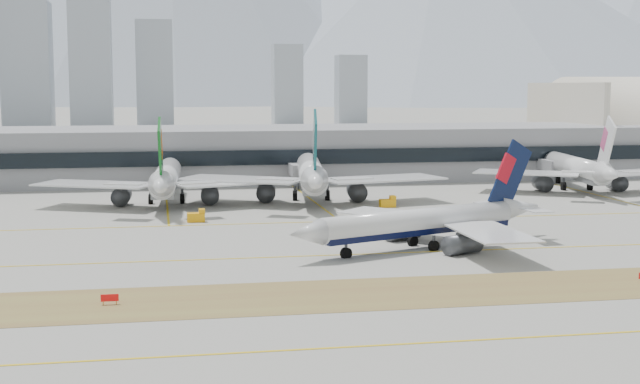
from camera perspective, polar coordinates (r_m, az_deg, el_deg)
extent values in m
plane|color=#98968E|center=(147.95, -0.89, -3.75)|extent=(3000.00, 3000.00, 0.00)
cube|color=brown|center=(117.18, 1.71, -6.58)|extent=(360.00, 18.00, 0.06)
cube|color=yellow|center=(143.10, -0.56, -4.10)|extent=(360.00, 0.45, 0.04)
cube|color=yellow|center=(95.56, 4.62, -9.71)|extent=(360.00, 0.45, 0.04)
cube|color=yellow|center=(177.18, -2.48, -1.98)|extent=(360.00, 0.45, 0.04)
cylinder|color=white|center=(149.47, 6.32, -1.88)|extent=(37.29, 18.75, 4.22)
cube|color=black|center=(149.65, 6.31, -2.32)|extent=(36.33, 17.87, 1.90)
cone|color=white|center=(136.62, -0.94, -2.66)|extent=(7.07, 6.17, 4.22)
cone|color=white|center=(165.22, 12.68, -0.98)|extent=(9.55, 7.20, 4.22)
cube|color=white|center=(161.68, 5.06, -1.43)|extent=(21.42, 21.53, 0.25)
cube|color=white|center=(167.91, 10.96, -0.71)|extent=(6.70, 6.93, 0.17)
cylinder|color=#3F4247|center=(157.68, 5.30, -2.50)|extent=(7.16, 5.40, 3.17)
cube|color=#3F4247|center=(157.48, 5.31, -2.04)|extent=(2.60, 1.32, 1.48)
cube|color=white|center=(144.18, 10.80, -2.53)|extent=(9.77, 20.92, 0.25)
cube|color=white|center=(160.26, 13.68, -1.14)|extent=(4.22, 6.20, 0.17)
cylinder|color=#3F4247|center=(145.93, 9.10, -3.31)|extent=(7.16, 5.40, 3.17)
cube|color=#3F4247|center=(145.71, 9.11, -2.82)|extent=(2.60, 1.32, 1.48)
cube|color=#091439|center=(162.64, 12.07, 1.00)|extent=(9.78, 4.36, 13.23)
cube|color=red|center=(161.75, 11.81, 1.48)|extent=(4.53, 2.24, 5.67)
cylinder|color=#3F4247|center=(141.32, 1.68, -3.74)|extent=(0.51, 0.51, 2.53)
cylinder|color=black|center=(141.41, 1.68, -3.95)|extent=(2.04, 1.41, 1.90)
cylinder|color=#3F4247|center=(148.62, 7.30, -3.26)|extent=(0.51, 0.51, 2.53)
cylinder|color=black|center=(148.71, 7.29, -3.46)|extent=(2.04, 1.41, 1.90)
cylinder|color=#3F4247|center=(152.78, 5.96, -2.97)|extent=(0.51, 0.51, 2.53)
cylinder|color=black|center=(152.87, 5.96, -3.16)|extent=(2.04, 1.41, 1.90)
cylinder|color=white|center=(209.46, -9.81, 0.97)|extent=(7.89, 42.24, 5.55)
cube|color=slate|center=(209.62, -9.80, 0.55)|extent=(7.01, 41.35, 2.50)
cone|color=white|center=(233.53, -9.54, 1.57)|extent=(5.90, 6.72, 5.55)
cone|color=white|center=(183.90, -10.18, 0.37)|extent=(6.07, 9.63, 5.55)
cube|color=white|center=(203.24, -5.66, 0.62)|extent=(29.18, 20.16, 0.33)
cube|color=white|center=(185.34, -7.92, 0.59)|extent=(8.56, 5.93, 0.22)
cylinder|color=#3F4247|center=(206.29, -7.06, -0.16)|extent=(4.55, 7.22, 4.17)
cube|color=#3F4247|center=(206.09, -7.06, 0.30)|extent=(0.58, 2.93, 1.94)
cube|color=white|center=(204.69, -14.08, 0.49)|extent=(29.33, 22.41, 0.33)
cube|color=white|center=(186.11, -12.37, 0.52)|extent=(8.73, 6.62, 0.22)
cylinder|color=#3F4247|center=(207.24, -12.59, -0.24)|extent=(4.55, 7.22, 4.17)
cube|color=#3F4247|center=(207.05, -12.60, 0.22)|extent=(0.58, 2.93, 1.94)
cube|color=#0D5C1A|center=(186.18, -10.17, 2.49)|extent=(1.15, 11.62, 14.90)
cube|color=#E3550D|center=(187.23, -10.17, 3.01)|extent=(0.90, 5.26, 6.38)
cylinder|color=#3F4247|center=(225.78, -9.60, 0.26)|extent=(0.67, 0.67, 3.33)
cylinder|color=black|center=(225.86, -9.60, 0.08)|extent=(1.11, 2.55, 2.50)
cylinder|color=#3F4247|center=(209.00, -10.79, -0.29)|extent=(0.67, 0.67, 3.33)
cylinder|color=black|center=(209.08, -10.78, -0.48)|extent=(1.11, 2.55, 2.50)
cylinder|color=#3F4247|center=(208.66, -8.81, -0.26)|extent=(0.67, 0.67, 3.33)
cylinder|color=black|center=(208.74, -8.81, -0.45)|extent=(1.11, 2.55, 2.50)
cylinder|color=white|center=(212.41, -0.58, 1.27)|extent=(12.00, 45.32, 5.94)
cube|color=slate|center=(212.58, -0.58, 0.83)|extent=(10.99, 44.31, 2.67)
cone|color=white|center=(238.19, -0.79, 1.87)|extent=(6.82, 7.61, 5.94)
cone|color=white|center=(185.04, -0.29, 0.67)|extent=(7.25, 10.70, 5.94)
cube|color=white|center=(207.12, 3.92, 0.86)|extent=(30.86, 19.67, 0.36)
cube|color=white|center=(187.31, 2.05, 0.87)|extent=(8.96, 5.77, 0.24)
cylinder|color=#3F4247|center=(209.90, 2.38, 0.05)|extent=(5.43, 8.03, 4.46)
cube|color=#3F4247|center=(209.70, 2.38, 0.53)|extent=(0.87, 3.15, 2.08)
cube|color=white|center=(206.01, -4.98, 0.82)|extent=(31.25, 25.53, 0.36)
cube|color=white|center=(186.72, -2.68, 0.85)|extent=(9.39, 7.56, 0.24)
cylinder|color=#3F4247|center=(209.17, -3.47, 0.02)|extent=(5.43, 8.03, 4.46)
cube|color=#3F4247|center=(208.96, -3.48, 0.51)|extent=(0.87, 3.15, 2.08)
cube|color=#135055|center=(187.52, -0.33, 2.91)|extent=(2.22, 12.39, 15.94)
cube|color=#A2A5AB|center=(188.66, -0.34, 3.47)|extent=(1.41, 5.64, 6.82)
cylinder|color=#3F4247|center=(229.88, -0.72, 0.50)|extent=(0.71, 0.71, 3.57)
cylinder|color=black|center=(229.96, -0.72, 0.32)|extent=(1.39, 2.79, 2.67)
cylinder|color=#3F4247|center=(211.59, -1.61, -0.05)|extent=(0.71, 0.71, 3.57)
cylinder|color=black|center=(211.69, -1.61, -0.25)|extent=(1.39, 2.79, 2.67)
cylinder|color=#3F4247|center=(211.86, 0.48, -0.04)|extent=(0.71, 0.71, 3.57)
cylinder|color=black|center=(211.95, 0.48, -0.24)|extent=(1.39, 2.79, 2.67)
cylinder|color=white|center=(242.22, 16.06, 1.54)|extent=(11.25, 40.91, 5.37)
cube|color=slate|center=(242.35, 16.05, 1.19)|extent=(10.34, 39.99, 2.41)
cone|color=white|center=(264.47, 14.51, 2.01)|extent=(6.22, 6.92, 5.37)
cone|color=white|center=(218.82, 18.06, 1.10)|extent=(6.63, 9.70, 5.37)
cube|color=white|center=(241.62, 19.76, 1.20)|extent=(27.80, 17.52, 0.32)
cube|color=white|center=(222.82, 19.60, 1.24)|extent=(8.06, 5.14, 0.21)
cylinder|color=#3F4247|center=(242.67, 18.44, 0.57)|extent=(4.97, 7.28, 4.02)
cube|color=#3F4247|center=(242.51, 18.45, 0.95)|extent=(0.81, 2.85, 1.88)
cube|color=white|center=(232.49, 13.11, 1.22)|extent=(28.18, 23.22, 0.32)
cube|color=white|center=(218.10, 16.19, 1.26)|extent=(8.48, 6.87, 0.21)
cylinder|color=#3F4247|center=(236.65, 14.05, 0.57)|extent=(4.97, 7.28, 4.02)
cube|color=#3F4247|center=(236.49, 14.06, 0.95)|extent=(0.81, 2.85, 1.88)
cube|color=white|center=(220.95, 17.87, 2.82)|extent=(2.12, 11.17, 14.39)
cube|color=#CF4982|center=(221.92, 17.79, 3.24)|extent=(1.33, 5.09, 6.16)
cylinder|color=#3F4247|center=(257.26, 14.98, 0.91)|extent=(0.64, 0.64, 3.22)
cylinder|color=black|center=(257.32, 14.97, 0.76)|extent=(1.28, 2.53, 2.41)
cylinder|color=#3F4247|center=(240.51, 15.32, 0.50)|extent=(0.64, 0.64, 3.22)
cylinder|color=black|center=(240.59, 15.31, 0.34)|extent=(1.28, 2.53, 2.41)
cylinder|color=#3F4247|center=(242.67, 16.89, 0.50)|extent=(0.64, 0.64, 3.22)
cylinder|color=black|center=(242.74, 16.89, 0.34)|extent=(1.28, 2.53, 2.41)
cube|color=gray|center=(260.29, -5.06, 2.48)|extent=(280.00, 42.00, 15.00)
cube|color=black|center=(238.92, -4.58, 2.21)|extent=(280.00, 1.20, 4.00)
cube|color=silver|center=(309.23, 15.36, 4.18)|extent=(2.00, 57.00, 27.90)
cube|color=red|center=(114.69, -13.31, -6.61)|extent=(2.20, 0.15, 0.90)
cylinder|color=orange|center=(114.89, -13.71, -6.93)|extent=(0.10, 0.10, 0.50)
cylinder|color=orange|center=(114.80, -12.90, -6.92)|extent=(0.10, 0.10, 0.50)
cube|color=#FDAA0D|center=(200.17, 4.34, -0.72)|extent=(3.50, 2.00, 1.80)
cube|color=#FDAA0D|center=(200.33, 4.67, -0.37)|extent=(1.20, 1.80, 1.00)
cylinder|color=black|center=(199.18, 4.06, -0.92)|extent=(0.70, 0.30, 0.70)
cylinder|color=black|center=(200.72, 3.95, -0.86)|extent=(0.70, 0.30, 0.70)
cylinder|color=black|center=(199.79, 4.73, -0.90)|extent=(0.70, 0.30, 0.70)
cylinder|color=black|center=(201.32, 4.61, -0.84)|extent=(0.70, 0.30, 0.70)
cube|color=#FDAA0D|center=(179.97, -7.95, -1.62)|extent=(3.50, 2.00, 1.80)
cube|color=#FDAA0D|center=(179.85, -7.57, -1.24)|extent=(1.20, 1.80, 1.00)
cylinder|color=black|center=(179.22, -8.32, -1.84)|extent=(0.70, 0.30, 0.70)
cylinder|color=black|center=(180.80, -8.34, -1.77)|extent=(0.70, 0.30, 0.70)
cylinder|color=black|center=(179.31, -7.55, -1.83)|extent=(0.70, 0.30, 0.70)
cylinder|color=black|center=(180.89, -7.58, -1.75)|extent=(0.70, 0.30, 0.70)
cube|color=#9FA9B5|center=(604.06, -18.23, 7.73)|extent=(30.00, 27.00, 80.00)
cube|color=#9FA9B5|center=(595.52, -14.49, 9.32)|extent=(26.00, 23.40, 110.00)
cube|color=#9FA9B5|center=(608.50, -10.54, 7.48)|extent=(24.00, 21.60, 70.00)
cube|color=#9FA9B5|center=(619.85, -2.12, 6.88)|extent=(20.00, 18.00, 55.00)
cube|color=#9FA9B5|center=(627.89, 1.98, 6.56)|extent=(20.00, 18.00, 48.00)
cone|color=#9EA8B7|center=(1619.35, 7.98, 11.41)|extent=(1120.00, 1120.00, 350.00)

